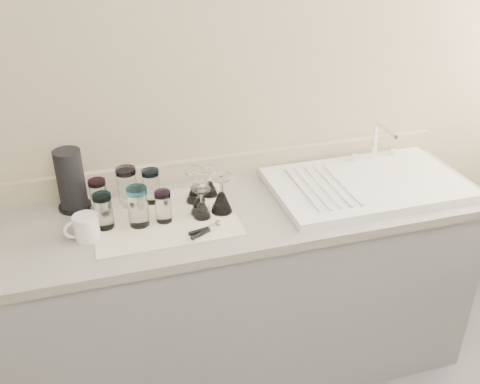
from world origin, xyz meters
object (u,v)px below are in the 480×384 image
object	(u,v)px
tumbler_purple	(151,186)
tumbler_blue	(138,206)
goblet_front_left	(202,207)
goblet_extra	(199,203)
paper_towel_roll	(71,181)
tumbler_cyan	(127,187)
goblet_front_right	(222,199)
can_opener	(205,230)
white_mug	(86,227)
sink_unit	(367,184)
tumbler_magenta	(104,211)
goblet_back_left	(195,190)
tumbler_teal	(99,196)
goblet_back_right	(210,186)
tumbler_lavender	(163,206)

from	to	relation	value
tumbler_purple	tumbler_blue	xyz separation A→B (m)	(-0.07, -0.16, 0.01)
goblet_front_left	goblet_extra	bearing A→B (deg)	95.61
paper_towel_roll	tumbler_cyan	bearing A→B (deg)	-13.19
tumbler_purple	goblet_front_right	size ratio (longest dim) A/B	0.89
tumbler_blue	can_opener	bearing A→B (deg)	-28.97
white_mug	paper_towel_roll	size ratio (longest dim) A/B	0.54
sink_unit	tumbler_purple	world-z (taller)	sink_unit
tumbler_magenta	paper_towel_roll	distance (m)	0.23
tumbler_magenta	paper_towel_roll	size ratio (longest dim) A/B	0.55
tumbler_cyan	goblet_front_right	world-z (taller)	tumbler_cyan
tumbler_purple	paper_towel_roll	bearing A→B (deg)	170.21
goblet_back_left	tumbler_teal	bearing A→B (deg)	175.56
tumbler_blue	goblet_extra	bearing A→B (deg)	3.73
goblet_back_right	white_mug	xyz separation A→B (m)	(-0.51, -0.18, -0.00)
tumbler_cyan	goblet_front_left	xyz separation A→B (m)	(0.27, -0.18, -0.04)
can_opener	white_mug	bearing A→B (deg)	167.04
sink_unit	goblet_extra	distance (m)	0.75
goblet_back_left	goblet_front_right	distance (m)	0.14
tumbler_lavender	white_mug	xyz separation A→B (m)	(-0.29, -0.03, -0.02)
tumbler_lavender	goblet_extra	world-z (taller)	goblet_extra
can_opener	goblet_back_right	bearing A→B (deg)	72.68
goblet_back_left	white_mug	distance (m)	0.47
tumbler_blue	paper_towel_roll	world-z (taller)	paper_towel_roll
tumbler_teal	can_opener	world-z (taller)	tumbler_teal
goblet_front_right	tumbler_teal	bearing A→B (deg)	163.36
tumbler_teal	tumbler_magenta	world-z (taller)	tumbler_magenta
sink_unit	tumbler_lavender	size ratio (longest dim) A/B	6.44
tumbler_magenta	paper_towel_roll	world-z (taller)	paper_towel_roll
goblet_extra	tumbler_cyan	bearing A→B (deg)	150.25
sink_unit	tumbler_purple	bearing A→B (deg)	171.68
sink_unit	can_opener	world-z (taller)	sink_unit
goblet_front_right	white_mug	size ratio (longest dim) A/B	1.17
goblet_back_left	tumbler_purple	bearing A→B (deg)	164.90
tumbler_blue	goblet_back_left	size ratio (longest dim) A/B	1.10
goblet_front_right	white_mug	world-z (taller)	goblet_front_right
white_mug	tumbler_purple	bearing A→B (deg)	34.94
tumbler_teal	tumbler_lavender	bearing A→B (deg)	-32.21
tumbler_teal	white_mug	world-z (taller)	tumbler_teal
tumbler_magenta	tumbler_lavender	bearing A→B (deg)	-5.24
tumbler_cyan	tumbler_purple	distance (m)	0.10
goblet_back_left	can_opener	bearing A→B (deg)	-93.84
tumbler_blue	goblet_front_left	world-z (taller)	tumbler_blue
goblet_front_left	goblet_extra	xyz separation A→B (m)	(-0.00, 0.03, 0.00)
paper_towel_roll	sink_unit	bearing A→B (deg)	-8.70
goblet_back_right	goblet_front_left	distance (m)	0.18
white_mug	goblet_front_right	bearing A→B (deg)	3.74
tumbler_magenta	can_opener	xyz separation A→B (m)	(0.36, -0.15, -0.06)
sink_unit	white_mug	world-z (taller)	sink_unit
tumbler_purple	goblet_extra	xyz separation A→B (m)	(0.17, -0.15, -0.03)
tumbler_cyan	tumbler_magenta	bearing A→B (deg)	-125.71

